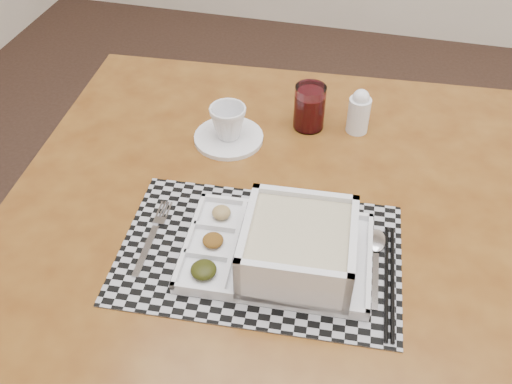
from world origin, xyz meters
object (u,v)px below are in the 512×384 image
at_px(dining_table, 272,241).
at_px(cup, 228,122).
at_px(creamer_bottle, 359,112).
at_px(juice_glass, 309,109).
at_px(serving_tray, 291,250).

distance_m(dining_table, cup, 0.27).
bearing_deg(creamer_bottle, juice_glass, -174.14).
bearing_deg(serving_tray, creamer_bottle, 81.24).
bearing_deg(serving_tray, juice_glass, 95.93).
xyz_separation_m(cup, creamer_bottle, (0.26, 0.10, 0.00)).
relative_size(dining_table, creamer_bottle, 10.64).
relative_size(serving_tray, juice_glass, 3.32).
distance_m(dining_table, creamer_bottle, 0.35).
bearing_deg(dining_table, cup, 125.93).
xyz_separation_m(serving_tray, creamer_bottle, (0.06, 0.42, 0.01)).
distance_m(serving_tray, cup, 0.37).
relative_size(cup, creamer_bottle, 0.76).
relative_size(serving_tray, creamer_bottle, 3.24).
height_order(dining_table, creamer_bottle, creamer_bottle).
bearing_deg(dining_table, creamer_bottle, 67.48).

